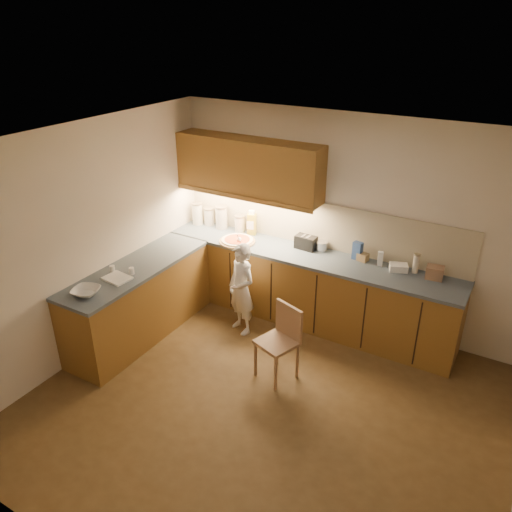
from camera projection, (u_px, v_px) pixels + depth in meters
name	position (u px, v px, depth m)	size (l,w,h in m)	color
room	(266.00, 258.00, 4.25)	(4.54, 4.50, 2.62)	#51391B
l_counter	(249.00, 292.00, 6.17)	(3.77, 2.62, 0.92)	olive
backsplash	(318.00, 224.00, 6.17)	(3.75, 0.02, 0.58)	#C1B596
upper_cabinets	(248.00, 167.00, 6.17)	(1.95, 0.36, 0.73)	olive
pizza_on_board	(237.00, 241.00, 6.38)	(0.46, 0.46, 0.19)	tan
child	(241.00, 289.00, 5.98)	(0.42, 0.28, 1.16)	white
wooden_chair	(281.00, 337.00, 5.26)	(0.48, 0.48, 0.83)	#A87F58
mixing_bowl	(86.00, 292.00, 5.18)	(0.28, 0.28, 0.07)	silver
canister_a	(198.00, 213.00, 6.88)	(0.15, 0.15, 0.31)	white
canister_b	(209.00, 216.00, 6.86)	(0.14, 0.14, 0.25)	silver
canister_c	(221.00, 217.00, 6.74)	(0.17, 0.17, 0.32)	beige
canister_d	(240.00, 223.00, 6.65)	(0.14, 0.14, 0.23)	silver
oil_jug	(252.00, 223.00, 6.55)	(0.13, 0.11, 0.34)	#AF9D23
toaster	(306.00, 242.00, 6.18)	(0.27, 0.16, 0.17)	black
steel_pot	(321.00, 246.00, 6.14)	(0.15, 0.15, 0.12)	silver
blue_box	(357.00, 251.00, 5.90)	(0.11, 0.08, 0.22)	#314F93
card_box_a	(362.00, 257.00, 5.89)	(0.13, 0.10, 0.10)	#A08256
white_bottle	(380.00, 259.00, 5.76)	(0.06, 0.06, 0.17)	white
flat_pack	(398.00, 267.00, 5.66)	(0.20, 0.14, 0.08)	white
tall_jar	(416.00, 263.00, 5.59)	(0.08, 0.08, 0.23)	white
card_box_b	(435.00, 273.00, 5.48)	(0.18, 0.14, 0.14)	#997052
dough_cloth	(117.00, 278.00, 5.49)	(0.29, 0.23, 0.02)	white
spice_jar_a	(112.00, 269.00, 5.63)	(0.06, 0.06, 0.08)	silver
spice_jar_b	(132.00, 271.00, 5.59)	(0.06, 0.06, 0.08)	white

